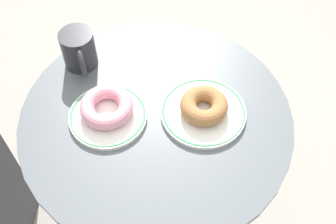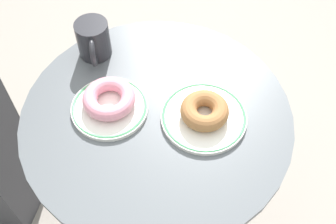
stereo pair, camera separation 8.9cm
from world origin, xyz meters
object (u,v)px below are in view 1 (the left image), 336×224
at_px(plate_left, 108,116).
at_px(donut_pink_frosted, 107,107).
at_px(cafe_table, 158,165).
at_px(coffee_mug, 79,50).
at_px(plate_right, 203,112).
at_px(donut_cinnamon, 204,106).

distance_m(plate_left, donut_pink_frosted, 0.02).
relative_size(cafe_table, coffee_mug, 6.38).
height_order(cafe_table, coffee_mug, coffee_mug).
bearing_deg(coffee_mug, plate_right, -47.03).
distance_m(cafe_table, coffee_mug, 0.36).
bearing_deg(coffee_mug, plate_left, -83.80).
xyz_separation_m(cafe_table, coffee_mug, (-0.12, 0.21, 0.27)).
distance_m(donut_pink_frosted, coffee_mug, 0.17).
bearing_deg(plate_right, coffee_mug, 132.97).
relative_size(plate_left, plate_right, 0.91).
distance_m(donut_cinnamon, coffee_mug, 0.32).
relative_size(plate_left, coffee_mug, 1.42).
height_order(cafe_table, plate_right, plate_right).
bearing_deg(plate_left, donut_pink_frosted, 78.06).
distance_m(plate_left, plate_right, 0.21).
distance_m(cafe_table, donut_pink_frosted, 0.28).
xyz_separation_m(plate_left, donut_pink_frosted, (0.00, 0.01, 0.02)).
height_order(donut_pink_frosted, donut_cinnamon, donut_cinnamon).
distance_m(plate_left, donut_cinnamon, 0.21).
xyz_separation_m(plate_right, coffee_mug, (-0.22, 0.24, 0.04)).
bearing_deg(cafe_table, plate_left, 163.16).
bearing_deg(donut_pink_frosted, donut_cinnamon, -18.96).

